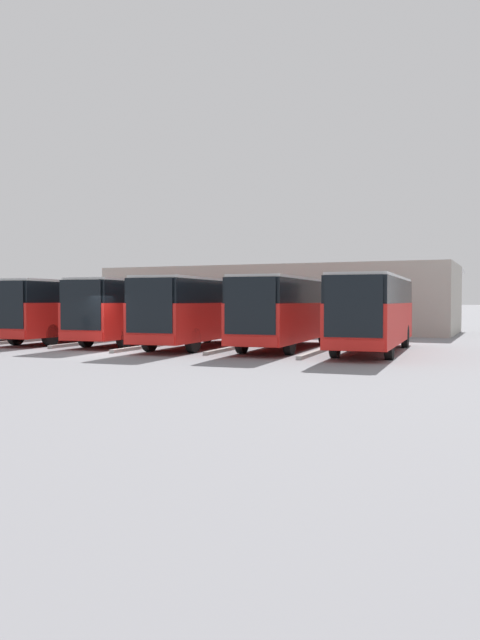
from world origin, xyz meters
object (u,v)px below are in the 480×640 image
(bus_0, at_px, (374,310))
(bus_4, at_px, (71,308))
(bus_3, at_px, (138,309))
(bus_5, at_px, (16,308))
(bus_2, at_px, (201,309))
(bus_1, at_px, (286,310))

(bus_0, height_order, bus_4, same)
(bus_4, bearing_deg, bus_3, -179.81)
(bus_4, bearing_deg, bus_0, 175.33)
(bus_3, xyz_separation_m, bus_4, (4.19, 0.26, 0.00))
(bus_0, xyz_separation_m, bus_5, (20.97, -0.66, 0.00))
(bus_0, relative_size, bus_5, 1.00)
(bus_2, bearing_deg, bus_5, -7.89)
(bus_5, bearing_deg, bus_4, 172.62)
(bus_3, height_order, bus_5, same)
(bus_0, relative_size, bus_4, 1.00)
(bus_0, bearing_deg, bus_5, -5.21)
(bus_3, xyz_separation_m, bus_5, (8.39, -0.03, 0.00))
(bus_1, relative_size, bus_3, 1.00)
(bus_4, height_order, bus_5, same)
(bus_1, height_order, bus_2, same)
(bus_3, bearing_deg, bus_2, 163.70)
(bus_0, relative_size, bus_1, 1.00)
(bus_3, bearing_deg, bus_0, 173.71)
(bus_1, distance_m, bus_5, 16.78)
(bus_1, height_order, bus_3, same)
(bus_2, height_order, bus_3, same)
(bus_2, relative_size, bus_3, 1.00)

